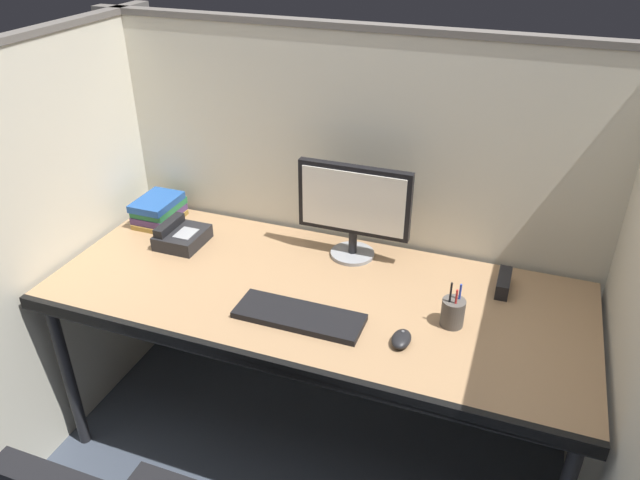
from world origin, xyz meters
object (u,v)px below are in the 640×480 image
pen_cup (453,312)px  red_stapler (504,283)px  computer_mouse (401,339)px  desk_phone (181,236)px  desk (314,304)px  monitor_center (354,206)px  book_stack (159,210)px  keyboard_main (299,316)px

pen_cup → red_stapler: bearing=62.7°
computer_mouse → desk_phone: (-0.97, 0.30, 0.02)m
desk → monitor_center: (0.05, 0.29, 0.27)m
book_stack → desk: bearing=-18.5°
computer_mouse → pen_cup: (0.13, 0.15, 0.03)m
monitor_center → red_stapler: monitor_center is taller
computer_mouse → pen_cup: 0.20m
keyboard_main → pen_cup: (0.48, 0.14, 0.04)m
desk_phone → keyboard_main: bearing=-25.3°
keyboard_main → desk_phone: size_ratio=2.26×
monitor_center → keyboard_main: 0.49m
monitor_center → pen_cup: monitor_center is taller
desk_phone → monitor_center: bearing=12.5°
desk → monitor_center: 0.39m
computer_mouse → red_stapler: 0.49m
pen_cup → red_stapler: size_ratio=1.11×
keyboard_main → desk_phone: bearing=154.7°
monitor_center → desk_phone: (-0.67, -0.15, -0.18)m
monitor_center → desk_phone: 0.71m
monitor_center → keyboard_main: bearing=-95.4°
desk → computer_mouse: size_ratio=19.79×
desk → book_stack: 0.86m
keyboard_main → desk_phone: desk_phone is taller
desk → computer_mouse: bearing=-24.9°
monitor_center → computer_mouse: bearing=-56.1°
monitor_center → keyboard_main: size_ratio=1.00×
keyboard_main → pen_cup: pen_cup is taller
computer_mouse → pen_cup: size_ratio=0.57×
monitor_center → desk: bearing=-100.0°
monitor_center → pen_cup: size_ratio=2.57×
red_stapler → book_stack: (-1.43, 0.02, 0.03)m
monitor_center → book_stack: size_ratio=1.94×
desk → desk_phone: 0.64m
computer_mouse → book_stack: book_stack is taller
computer_mouse → monitor_center: bearing=123.9°
keyboard_main → red_stapler: bearing=33.7°
desk → desk_phone: desk_phone is taller
pen_cup → book_stack: 1.32m
pen_cup → red_stapler: 0.30m
desk → keyboard_main: bearing=-87.1°
keyboard_main → desk: bearing=92.9°
desk → book_stack: book_stack is taller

